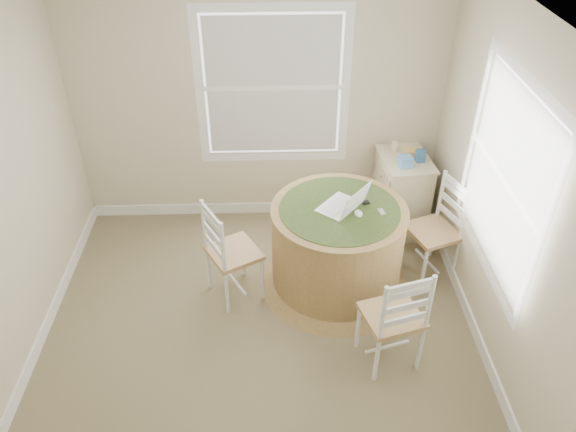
{
  "coord_description": "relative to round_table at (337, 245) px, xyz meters",
  "views": [
    {
      "loc": [
        0.13,
        -3.21,
        3.57
      ],
      "look_at": [
        0.25,
        0.45,
        0.91
      ],
      "focal_mm": 35.0,
      "sensor_mm": 36.0,
      "label": 1
    }
  ],
  "objects": [
    {
      "name": "room",
      "position": [
        -0.52,
        -0.47,
        0.84
      ],
      "size": [
        3.64,
        3.64,
        2.64
      ],
      "color": "#7C704F",
      "rests_on": "ground"
    },
    {
      "name": "round_table",
      "position": [
        0.0,
        0.0,
        0.0
      ],
      "size": [
        1.35,
        1.35,
        0.85
      ],
      "rotation": [
        0.0,
        0.0,
        0.24
      ],
      "color": "#9C8246",
      "rests_on": "ground"
    },
    {
      "name": "chair_left",
      "position": [
        -0.91,
        -0.09,
        0.02
      ],
      "size": [
        0.55,
        0.56,
        0.95
      ],
      "primitive_type": null,
      "rotation": [
        0.0,
        0.0,
        2.08
      ],
      "color": "white",
      "rests_on": "ground"
    },
    {
      "name": "chair_near",
      "position": [
        0.32,
        -0.88,
        0.02
      ],
      "size": [
        0.51,
        0.5,
        0.95
      ],
      "primitive_type": null,
      "rotation": [
        0.0,
        0.0,
        3.42
      ],
      "color": "white",
      "rests_on": "ground"
    },
    {
      "name": "chair_right",
      "position": [
        0.88,
        0.14,
        0.02
      ],
      "size": [
        0.52,
        0.53,
        0.95
      ],
      "primitive_type": null,
      "rotation": [
        0.0,
        0.0,
        -1.21
      ],
      "color": "white",
      "rests_on": "ground"
    },
    {
      "name": "laptop",
      "position": [
        0.03,
        0.01,
        0.42
      ],
      "size": [
        0.48,
        0.49,
        0.26
      ],
      "rotation": [
        0.0,
        0.0,
        4.02
      ],
      "color": "white",
      "rests_on": "round_table"
    },
    {
      "name": "mouse",
      "position": [
        0.15,
        -0.08,
        0.4
      ],
      "size": [
        0.09,
        0.12,
        0.04
      ],
      "primitive_type": "ellipsoid",
      "rotation": [
        0.0,
        0.0,
        0.24
      ],
      "color": "white",
      "rests_on": "round_table"
    },
    {
      "name": "phone",
      "position": [
        0.35,
        -0.05,
        0.38
      ],
      "size": [
        0.07,
        0.1,
        0.02
      ],
      "primitive_type": "cube",
      "rotation": [
        0.0,
        0.0,
        0.24
      ],
      "color": "#B7BABF",
      "rests_on": "round_table"
    },
    {
      "name": "keys",
      "position": [
        0.23,
        0.08,
        0.39
      ],
      "size": [
        0.07,
        0.06,
        0.02
      ],
      "primitive_type": "cube",
      "rotation": [
        0.0,
        0.0,
        0.24
      ],
      "color": "black",
      "rests_on": "round_table"
    },
    {
      "name": "corner_chest",
      "position": [
        0.74,
        0.86,
        -0.04
      ],
      "size": [
        0.53,
        0.67,
        0.83
      ],
      "rotation": [
        0.0,
        0.0,
        0.11
      ],
      "color": "beige",
      "rests_on": "ground"
    },
    {
      "name": "tissue_box",
      "position": [
        0.7,
        0.7,
        0.42
      ],
      "size": [
        0.13,
        0.13,
        0.1
      ],
      "primitive_type": "cube",
      "rotation": [
        0.0,
        0.0,
        0.11
      ],
      "color": "#5992CC",
      "rests_on": "corner_chest"
    },
    {
      "name": "box_yellow",
      "position": [
        0.81,
        0.92,
        0.4
      ],
      "size": [
        0.16,
        0.12,
        0.06
      ],
      "primitive_type": "cube",
      "rotation": [
        0.0,
        0.0,
        0.11
      ],
      "color": "gold",
      "rests_on": "corner_chest"
    },
    {
      "name": "box_blue",
      "position": [
        0.87,
        0.79,
        0.43
      ],
      "size": [
        0.09,
        0.09,
        0.12
      ],
      "primitive_type": "cube",
      "rotation": [
        0.0,
        0.0,
        0.11
      ],
      "color": "#2E598A",
      "rests_on": "corner_chest"
    },
    {
      "name": "cup_cream",
      "position": [
        0.65,
        1.02,
        0.42
      ],
      "size": [
        0.07,
        0.07,
        0.09
      ],
      "primitive_type": "cylinder",
      "color": "beige",
      "rests_on": "corner_chest"
    }
  ]
}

